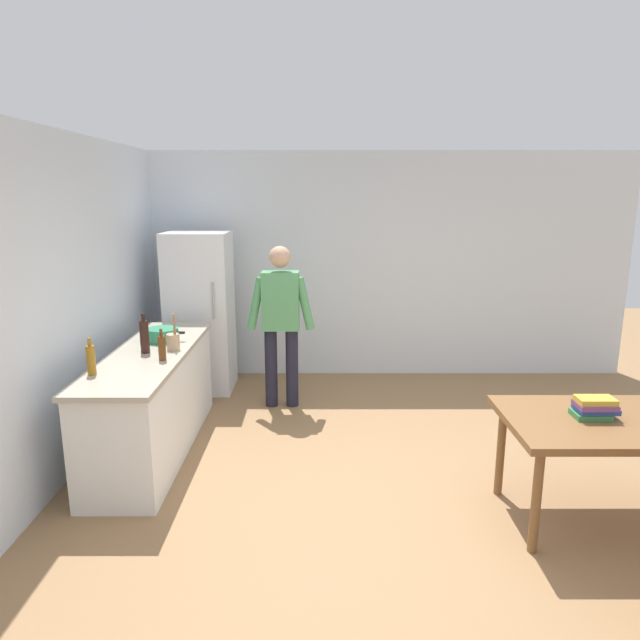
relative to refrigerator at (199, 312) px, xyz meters
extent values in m
plane|color=#936D47|center=(1.90, -2.40, -0.90)|extent=(14.00, 14.00, 0.00)
cube|color=silver|center=(1.90, 0.60, 0.45)|extent=(6.40, 0.12, 2.70)
cube|color=silver|center=(-0.70, -2.20, 0.45)|extent=(0.12, 5.60, 2.70)
cube|color=white|center=(-0.10, -1.60, -0.47)|extent=(0.60, 2.12, 0.86)
cube|color=#B2A893|center=(-0.10, -1.60, -0.02)|extent=(0.64, 2.20, 0.04)
cube|color=white|center=(0.00, 0.00, 0.00)|extent=(0.70, 0.64, 1.80)
cylinder|color=#B2B2B7|center=(0.22, -0.34, 0.20)|extent=(0.02, 0.02, 0.40)
cylinder|color=#1E1E2D|center=(0.84, -0.55, -0.48)|extent=(0.13, 0.13, 0.84)
cylinder|color=#1E1E2D|center=(1.06, -0.55, -0.48)|extent=(0.13, 0.13, 0.84)
cube|color=#519960|center=(0.95, -0.55, 0.24)|extent=(0.38, 0.22, 0.60)
sphere|color=tan|center=(0.95, -0.55, 0.69)|extent=(0.22, 0.22, 0.22)
cylinder|color=#519960|center=(0.70, -0.59, 0.22)|extent=(0.20, 0.09, 0.55)
cylinder|color=#519960|center=(1.20, -0.59, 0.22)|extent=(0.20, 0.09, 0.55)
cube|color=brown|center=(3.30, -2.70, -0.18)|extent=(1.40, 0.90, 0.05)
cylinder|color=brown|center=(2.70, -3.05, -0.55)|extent=(0.06, 0.06, 0.70)
cylinder|color=brown|center=(2.70, -2.35, -0.55)|extent=(0.06, 0.06, 0.70)
cylinder|color=#2D845B|center=(-0.08, -1.26, 0.06)|extent=(0.28, 0.28, 0.12)
cube|color=black|center=(-0.25, -1.26, 0.08)|extent=(0.06, 0.03, 0.02)
cube|color=black|center=(0.09, -1.26, 0.08)|extent=(0.06, 0.03, 0.02)
cylinder|color=tan|center=(0.09, -1.54, 0.07)|extent=(0.11, 0.11, 0.14)
cylinder|color=olive|center=(0.11, -1.54, 0.21)|extent=(0.02, 0.05, 0.22)
cylinder|color=olive|center=(0.11, -1.55, 0.21)|extent=(0.02, 0.04, 0.22)
cylinder|color=black|center=(-0.12, -1.64, 0.14)|extent=(0.08, 0.08, 0.28)
cylinder|color=black|center=(-0.12, -1.64, 0.31)|extent=(0.03, 0.03, 0.06)
cylinder|color=#5B3314|center=(0.08, -1.85, 0.10)|extent=(0.06, 0.06, 0.20)
cylinder|color=#5B3314|center=(0.08, -1.85, 0.23)|extent=(0.02, 0.02, 0.06)
cylinder|color=#996619|center=(-0.34, -2.21, 0.11)|extent=(0.06, 0.06, 0.22)
cylinder|color=#996619|center=(-0.34, -2.21, 0.25)|extent=(0.03, 0.03, 0.06)
cube|color=#387A47|center=(3.17, -2.68, -0.13)|extent=(0.23, 0.16, 0.04)
cube|color=#284C8E|center=(3.20, -2.67, -0.09)|extent=(0.26, 0.16, 0.04)
cube|color=#753D7F|center=(3.19, -2.69, -0.06)|extent=(0.25, 0.17, 0.03)
cube|color=gold|center=(3.19, -2.69, -0.02)|extent=(0.24, 0.14, 0.04)
camera|label=1|loc=(1.36, -6.19, 1.32)|focal=31.45mm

